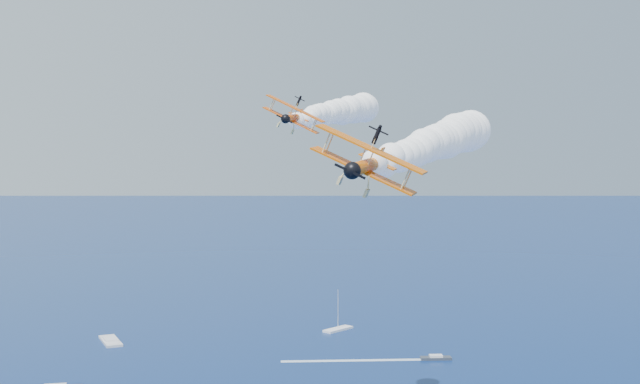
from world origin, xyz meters
TOP-DOWN VIEW (x-y plane):
  - biplane_lead at (17.34, 41.29)m, footprint 12.13×12.42m
  - biplane_trail at (-1.05, 1.74)m, footprint 13.17×13.88m
  - smoke_trail_lead at (38.08, 59.66)m, footprint 57.51×57.15m
  - smoke_trail_trail at (21.42, 17.93)m, footprint 57.42×54.88m
  - boat_wakes at (11.24, 151.78)m, footprint 186.20×82.07m

SIDE VIEW (x-z plane):
  - boat_wakes at x=11.24m, z-range 0.01..0.05m
  - biplane_trail at x=-1.05m, z-range 50.84..60.46m
  - smoke_trail_trail at x=21.42m, z-range 52.78..62.70m
  - biplane_lead at x=17.34m, z-range 56.84..65.63m
  - smoke_trail_lead at x=38.08m, z-range 58.37..68.29m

